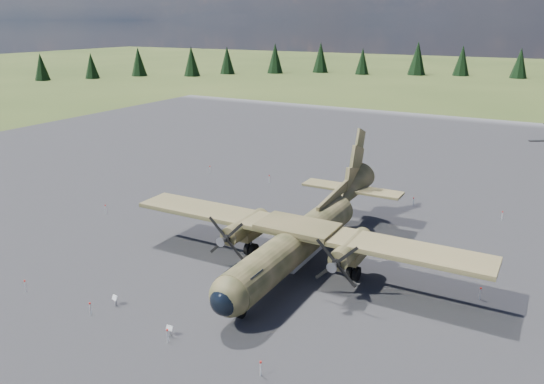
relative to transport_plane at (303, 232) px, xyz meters
The scene contains 7 objects.
ground 5.01m from the transport_plane, 168.74° to the left, with size 500.00×500.00×0.00m, color #565F2A.
apron 11.91m from the transport_plane, 111.36° to the left, with size 120.00×120.00×0.04m, color #5E5D63.
transport_plane is the anchor object (origin of this frame).
info_placard_left 13.68m from the transport_plane, 125.01° to the right, with size 0.47×0.26×0.70m.
info_placard_right 12.52m from the transport_plane, 102.02° to the right, with size 0.43×0.20×0.65m.
barrier_fence 5.18m from the transport_plane, behind, with size 33.12×29.62×0.85m.
treeline 9.21m from the transport_plane, 151.76° to the left, with size 308.32×307.38×10.95m.
Camera 1 is at (19.46, -33.06, 17.16)m, focal length 35.00 mm.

